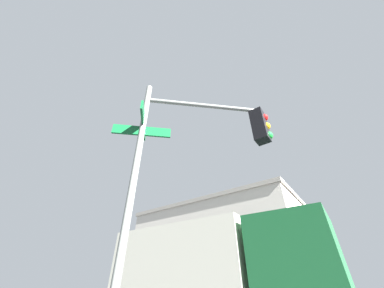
% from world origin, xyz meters
% --- Properties ---
extents(traffic_signal_near, '(2.34, 2.33, 5.04)m').
position_xyz_m(traffic_signal_near, '(-6.11, -6.20, 3.57)').
color(traffic_signal_near, slate).
rests_on(traffic_signal_near, ground_plane).
extents(building_stucco, '(17.99, 18.77, 8.72)m').
position_xyz_m(building_stucco, '(-16.84, 17.23, 4.37)').
color(building_stucco, beige).
rests_on(building_stucco, ground_plane).
extents(box_truck_second, '(8.45, 2.74, 3.30)m').
position_xyz_m(box_truck_second, '(-9.07, -1.54, 1.85)').
color(box_truck_second, '#19592D').
rests_on(box_truck_second, ground_plane).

